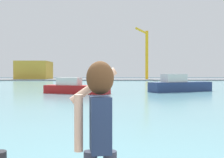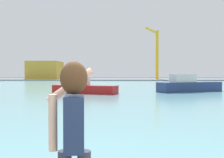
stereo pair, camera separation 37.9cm
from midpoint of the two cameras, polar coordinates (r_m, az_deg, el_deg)
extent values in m
plane|color=#334751|center=(52.44, 2.17, -1.33)|extent=(220.00, 220.00, 0.00)
cube|color=#6BA8B2|center=(54.44, 2.14, -1.23)|extent=(140.00, 100.00, 0.02)
cube|color=gray|center=(94.41, 1.88, -0.10)|extent=(140.00, 20.00, 0.39)
cube|color=#1E2D4C|center=(2.78, -4.10, -9.46)|extent=(0.24, 0.36, 0.56)
sphere|color=#E0B293|center=(2.74, -4.12, 0.04)|extent=(0.22, 0.22, 0.22)
ellipsoid|color=#472D19|center=(2.72, -4.16, 0.25)|extent=(0.28, 0.26, 0.34)
cylinder|color=#E0B293|center=(2.81, -8.63, -9.16)|extent=(0.09, 0.09, 0.58)
cylinder|color=#E0B293|center=(2.96, -5.22, -1.42)|extent=(0.53, 0.15, 0.40)
cube|color=black|center=(3.08, -5.25, 1.84)|extent=(0.02, 0.07, 0.14)
cube|color=#B21919|center=(30.71, -5.49, -2.20)|extent=(7.75, 4.35, 0.94)
cube|color=silver|center=(31.12, -7.05, -0.49)|extent=(2.97, 2.20, 0.87)
cube|color=navy|center=(34.82, 16.50, -1.63)|extent=(8.66, 5.44, 1.20)
cube|color=silver|center=(34.10, 15.12, 0.18)|extent=(3.37, 2.63, 1.00)
cube|color=gold|center=(99.62, -13.88, 1.84)|extent=(10.92, 11.87, 6.25)
cylinder|color=yellow|center=(91.61, 9.68, 5.06)|extent=(1.00, 1.00, 16.28)
cylinder|color=yellow|center=(87.25, 8.64, 10.11)|extent=(5.25, 10.18, 0.70)
camera|label=1|loc=(0.19, -88.81, 0.02)|focal=43.04mm
camera|label=2|loc=(0.19, 91.19, -0.02)|focal=43.04mm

